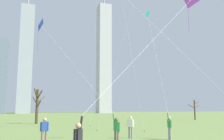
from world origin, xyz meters
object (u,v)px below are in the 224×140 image
kite_flyer_far_back_white (222,101)px  bystander_watching_nearby (131,126)px  bystander_far_off_by_trees (44,130)px  bare_tree_left_of_center (37,105)px  kite_flyer_midfield_right_teal (163,91)px  bare_tree_far_right_edge (195,109)px  kite_flyer_midfield_left_purple (113,97)px  kite_flyer_midfield_center_blue (98,103)px

kite_flyer_far_back_white → bystander_watching_nearby: bearing=120.3°
bystander_far_off_by_trees → bare_tree_left_of_center: size_ratio=0.31×
kite_flyer_midfield_right_teal → bare_tree_far_right_edge: size_ratio=3.98×
kite_flyer_midfield_left_purple → bystander_far_off_by_trees: size_ratio=6.25×
bystander_watching_nearby → bystander_far_off_by_trees: bearing=-166.4°
kite_flyer_midfield_right_teal → kite_flyer_midfield_center_blue: bearing=-157.1°
kite_flyer_far_back_white → bare_tree_left_of_center: bearing=106.8°
kite_flyer_midfield_right_teal → bare_tree_left_of_center: size_ratio=3.10×
bare_tree_far_right_edge → kite_flyer_far_back_white: bearing=-125.2°
bare_tree_left_of_center → bystander_far_off_by_trees: bearing=-92.9°
bystander_watching_nearby → bare_tree_left_of_center: (-5.16, 22.47, 1.90)m
kite_flyer_far_back_white → bare_tree_left_of_center: size_ratio=3.20×
kite_flyer_far_back_white → bystander_watching_nearby: kite_flyer_far_back_white is taller
kite_flyer_midfield_center_blue → bare_tree_far_right_edge: bearing=44.2°
kite_flyer_far_back_white → bare_tree_left_of_center: 29.46m
kite_flyer_far_back_white → bystander_watching_nearby: size_ratio=10.19×
bystander_far_off_by_trees → bare_tree_left_of_center: 24.11m
kite_flyer_midfield_left_purple → bystander_far_off_by_trees: 6.43m
kite_flyer_midfield_center_blue → bystander_far_off_by_trees: size_ratio=5.99×
bystander_far_off_by_trees → bare_tree_far_right_edge: (32.68, 28.40, 1.22)m
kite_flyer_midfield_center_blue → kite_flyer_far_back_white: 7.58m
bare_tree_left_of_center → kite_flyer_midfield_center_blue: bearing=-85.0°
bystander_far_off_by_trees → kite_flyer_midfield_right_teal: bearing=15.0°
bystander_far_off_by_trees → kite_flyer_midfield_left_purple: bearing=-68.0°
kite_flyer_midfield_right_teal → bare_tree_left_of_center: bearing=112.0°
kite_flyer_midfield_center_blue → bare_tree_far_right_edge: 40.92m
kite_flyer_midfield_right_teal → bystander_watching_nearby: bearing=-162.5°
kite_flyer_midfield_right_teal → kite_flyer_midfield_left_purple: bearing=-131.9°
kite_flyer_midfield_center_blue → kite_flyer_midfield_left_purple: kite_flyer_midfield_left_purple is taller
bystander_watching_nearby → kite_flyer_far_back_white: bearing=-59.7°
kite_flyer_midfield_left_purple → bare_tree_far_right_edge: bearing=48.3°
kite_flyer_midfield_left_purple → bystander_watching_nearby: 8.51m
bystander_watching_nearby → bare_tree_left_of_center: bearing=102.9°
bare_tree_left_of_center → bystander_watching_nearby: bearing=-77.1°
kite_flyer_midfield_left_purple → bystander_far_off_by_trees: (-2.31, 5.74, -1.74)m
kite_flyer_midfield_right_teal → kite_flyer_midfield_left_purple: kite_flyer_midfield_right_teal is taller
kite_flyer_midfield_center_blue → bare_tree_left_of_center: (-2.13, 24.12, 0.31)m
kite_flyer_midfield_left_purple → bare_tree_left_of_center: bearing=92.1°
kite_flyer_midfield_right_teal → kite_flyer_far_back_white: (-0.11, -6.82, -1.03)m
bystander_far_off_by_trees → bare_tree_far_right_edge: size_ratio=0.40×
bystander_far_off_by_trees → kite_flyer_midfield_center_blue: bearing=-2.0°
kite_flyer_far_back_white → bystander_far_off_by_trees: size_ratio=10.19×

